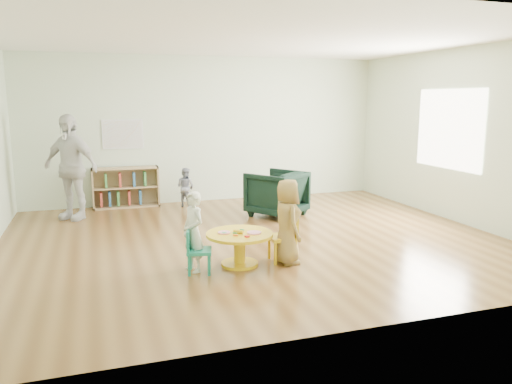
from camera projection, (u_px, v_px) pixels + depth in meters
room at (255, 106)px, 6.83m from camera, size 7.10×7.00×2.80m
activity_table at (240, 243)px, 6.02m from camera, size 0.81×0.81×0.45m
kid_chair_left at (196, 249)px, 5.76m from camera, size 0.34×0.34×0.52m
kid_chair_right at (286, 235)px, 6.19m from camera, size 0.34×0.34×0.60m
bookshelf at (125, 188)px, 9.29m from camera, size 1.20×0.30×0.75m
alphabet_poster at (123, 134)px, 9.23m from camera, size 0.74×0.01×0.54m
armchair at (277, 193)px, 8.58m from camera, size 1.18×1.19×0.78m
child_left at (193, 232)px, 5.79m from camera, size 0.33×0.40×0.95m
child_right at (287, 222)px, 6.07m from camera, size 0.33×0.51×1.04m
toddler at (185, 187)px, 9.33m from camera, size 0.45×0.45×0.74m
adult_caretaker at (70, 167)px, 8.27m from camera, size 1.08×0.97×1.76m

